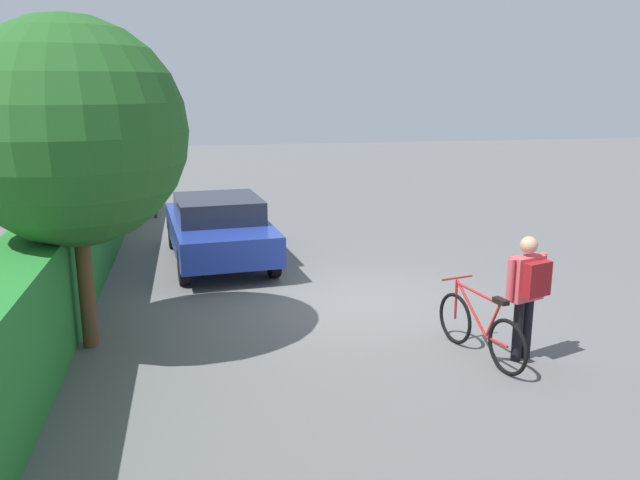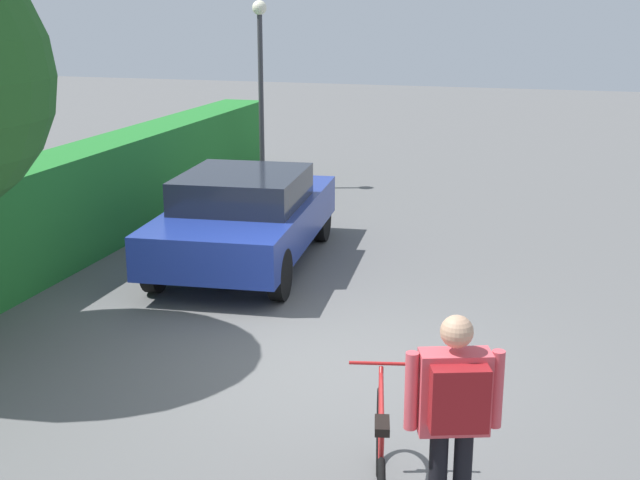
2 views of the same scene
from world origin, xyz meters
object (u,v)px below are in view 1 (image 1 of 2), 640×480
at_px(street_lamp, 151,129).
at_px(tree_kerbside, 72,133).
at_px(parked_car_near, 218,227).
at_px(person_rider, 528,286).
at_px(bicycle, 480,329).

height_order(street_lamp, tree_kerbside, tree_kerbside).
relative_size(parked_car_near, person_rider, 2.58).
relative_size(bicycle, person_rider, 1.07).
height_order(parked_car_near, tree_kerbside, tree_kerbside).
bearing_deg(street_lamp, person_rider, -153.70).
distance_m(parked_car_near, street_lamp, 5.37).
height_order(bicycle, person_rider, person_rider).
bearing_deg(tree_kerbside, person_rider, -105.82).
relative_size(parked_car_near, street_lamp, 1.17).
height_order(bicycle, street_lamp, street_lamp).
distance_m(street_lamp, tree_kerbside, 8.97).
bearing_deg(street_lamp, tree_kerbside, 177.20).
bearing_deg(person_rider, bicycle, 71.16).
bearing_deg(bicycle, parked_car_near, 29.91).
height_order(person_rider, tree_kerbside, tree_kerbside).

